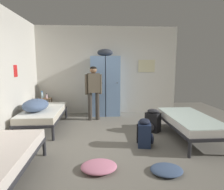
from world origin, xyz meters
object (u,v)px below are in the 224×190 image
object	(u,v)px
bed_right	(190,121)
clothes_pile_denim	(167,170)
lotion_bottle	(47,96)
backpack_black	(153,121)
shelf_unit	(45,105)
locker_bank	(105,85)
bedding_heap	(36,105)
water_bottle	(42,95)
clothes_pile_pink	(99,166)
bed_left_rear	(44,113)
backpack_navy	(145,133)
person_traveler	(94,88)

from	to	relation	value
bed_right	clothes_pile_denim	distance (m)	1.71
lotion_bottle	backpack_black	distance (m)	3.31
shelf_unit	lotion_bottle	distance (m)	0.30
locker_bank	bedding_heap	xyz separation A→B (m)	(-1.73, -1.43, -0.33)
water_bottle	clothes_pile_pink	distance (m)	3.83
clothes_pile_pink	lotion_bottle	bearing A→B (deg)	115.22
bed_left_rear	water_bottle	size ratio (longest dim) A/B	8.78
backpack_navy	backpack_black	bearing A→B (deg)	64.92
shelf_unit	locker_bank	bearing A→B (deg)	1.60
bed_right	locker_bank	bearing A→B (deg)	128.59
clothes_pile_denim	water_bottle	bearing A→B (deg)	127.69
backpack_navy	clothes_pile_pink	distance (m)	1.27
bed_left_rear	bed_right	bearing A→B (deg)	-16.36
person_traveler	clothes_pile_pink	xyz separation A→B (m)	(0.12, -2.84, -0.88)
bedding_heap	backpack_navy	world-z (taller)	bedding_heap
water_bottle	clothes_pile_denim	size ratio (longest dim) A/B	0.44
water_bottle	backpack_navy	xyz separation A→B (m)	(2.62, -2.51, -0.41)
bedding_heap	clothes_pile_pink	bearing A→B (deg)	-52.83
shelf_unit	clothes_pile_pink	bearing A→B (deg)	-64.07
clothes_pile_pink	person_traveler	bearing A→B (deg)	92.38
bed_right	clothes_pile_pink	size ratio (longest dim) A/B	3.40
person_traveler	lotion_bottle	xyz separation A→B (m)	(-1.44, 0.48, -0.30)
clothes_pile_denim	backpack_black	bearing A→B (deg)	80.89
backpack_navy	clothes_pile_pink	size ratio (longest dim) A/B	0.98
locker_bank	water_bottle	xyz separation A→B (m)	(-1.95, -0.03, -0.30)
person_traveler	lotion_bottle	bearing A→B (deg)	161.74
lotion_bottle	backpack_black	world-z (taller)	lotion_bottle
bed_right	bedding_heap	distance (m)	3.57
shelf_unit	person_traveler	distance (m)	1.70
bed_right	backpack_black	size ratio (longest dim) A/B	3.45
locker_bank	clothes_pile_denim	world-z (taller)	locker_bank
locker_bank	backpack_navy	world-z (taller)	locker_bank
shelf_unit	bedding_heap	xyz separation A→B (m)	(0.13, -1.38, 0.29)
lotion_bottle	clothes_pile_denim	size ratio (longest dim) A/B	0.31
bed_right	bedding_heap	size ratio (longest dim) A/B	2.28
shelf_unit	bed_left_rear	bearing A→B (deg)	-77.74
water_bottle	person_traveler	bearing A→B (deg)	-18.60
bed_right	lotion_bottle	bearing A→B (deg)	149.39
person_traveler	clothes_pile_denim	world-z (taller)	person_traveler
backpack_black	clothes_pile_denim	size ratio (longest dim) A/B	1.12
lotion_bottle	backpack_navy	size ratio (longest dim) A/B	0.27
backpack_navy	clothes_pile_pink	world-z (taller)	backpack_navy
bedding_heap	water_bottle	distance (m)	1.42
water_bottle	clothes_pile_denim	world-z (taller)	water_bottle
backpack_black	water_bottle	bearing A→B (deg)	150.98
shelf_unit	backpack_black	bearing A→B (deg)	-29.39
bedding_heap	person_traveler	bearing A→B (deg)	32.08
bed_right	bed_left_rear	world-z (taller)	same
shelf_unit	person_traveler	xyz separation A→B (m)	(1.51, -0.52, 0.59)
backpack_black	bed_right	bearing A→B (deg)	-35.45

